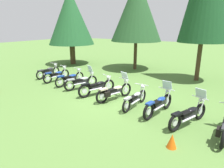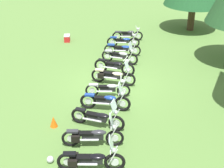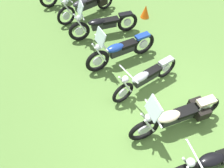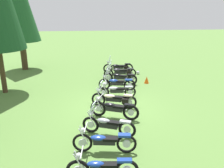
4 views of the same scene
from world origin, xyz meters
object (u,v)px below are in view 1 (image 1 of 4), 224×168
Objects in this scene: motorcycle_5 at (114,91)px; motorcycle_4 at (97,87)px; motorcycle_8 at (189,114)px; pine_tree_1 at (137,9)px; motorcycle_1 at (57,75)px; pine_tree_0 at (71,17)px; motorcycle_2 at (70,78)px; motorcycle_0 at (48,72)px; traffic_cone at (172,141)px; motorcycle_7 at (159,104)px; motorcycle_3 at (82,81)px; motorcycle_6 at (135,98)px.

motorcycle_4 is at bearing 100.34° from motorcycle_5.
pine_tree_1 is (-6.29, 8.26, 4.54)m from motorcycle_8.
pine_tree_0 reaches higher than motorcycle_1.
motorcycle_4 reaches higher than motorcycle_2.
traffic_cone is at bearing -110.27° from motorcycle_0.
motorcycle_1 is at bearing 91.83° from motorcycle_2.
motorcycle_1 is at bearing 90.30° from motorcycle_7.
motorcycle_2 is 6.51m from motorcycle_7.
motorcycle_0 is at bearing 99.68° from motorcycle_3.
pine_tree_1 is at bearing 35.71° from motorcycle_5.
motorcycle_4 is at bearing -39.33° from pine_tree_0.
motorcycle_8 is 0.30× the size of pine_tree_1.
pine_tree_0 reaches higher than motorcycle_2.
motorcycle_0 is at bearing 78.36° from motorcycle_1.
motorcycle_2 is at bearing -91.08° from motorcycle_1.
motorcycle_3 is 1.53m from motorcycle_4.
motorcycle_1 is at bearing 158.26° from traffic_cone.
motorcycle_3 is at bearing 96.29° from motorcycle_4.
motorcycle_5 is 0.33× the size of pine_tree_0.
motorcycle_6 is (7.92, -1.65, -0.01)m from motorcycle_0.
motorcycle_5 is 1.02× the size of motorcycle_8.
motorcycle_8 reaches higher than motorcycle_2.
motorcycle_3 is 2.73m from motorcycle_5.
motorcycle_6 is at bearing 135.77° from traffic_cone.
pine_tree_0 is (-7.57, 6.20, 4.01)m from motorcycle_4.
motorcycle_8 reaches higher than motorcycle_0.
motorcycle_5 reaches higher than motorcycle_1.
pine_tree_1 is at bearing -3.71° from motorcycle_2.
motorcycle_7 is at bearing -77.01° from motorcycle_4.
motorcycle_3 reaches higher than traffic_cone.
motorcycle_2 is 0.30× the size of pine_tree_1.
motorcycle_6 is at bearing -64.13° from pine_tree_1.
motorcycle_5 reaches higher than motorcycle_8.
pine_tree_1 is 12.77m from traffic_cone.
motorcycle_7 is 1.02× the size of motorcycle_8.
motorcycle_5 is 1.37m from motorcycle_6.
motorcycle_2 is 1.00× the size of motorcycle_5.
motorcycle_4 reaches higher than motorcycle_1.
pine_tree_1 reaches higher than motorcycle_7.
motorcycle_2 is 1.00× the size of motorcycle_7.
pine_tree_0 is (-8.77, 6.36, 4.01)m from motorcycle_5.
motorcycle_7 is 0.33× the size of pine_tree_0.
motorcycle_8 is at bearing 86.58° from traffic_cone.
pine_tree_1 is (4.16, 6.10, 4.55)m from motorcycle_0.
pine_tree_0 reaches higher than motorcycle_5.
motorcycle_7 is at bearing -100.24° from motorcycle_0.
motorcycle_3 is 8.26m from pine_tree_1.
motorcycle_5 is (5.27, -0.96, 0.04)m from motorcycle_1.
motorcycle_0 is 8.68m from pine_tree_1.
motorcycle_7 reaches higher than traffic_cone.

